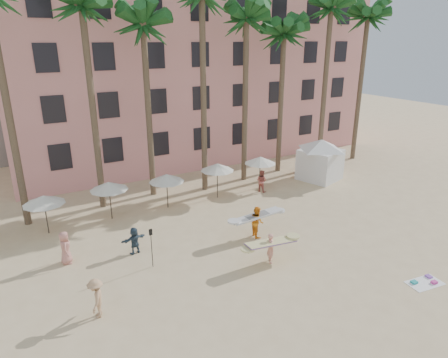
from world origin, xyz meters
name	(u,v)px	position (x,y,z in m)	size (l,w,h in m)	color
ground	(287,295)	(0.00, 0.00, 0.00)	(120.00, 120.00, 0.00)	#D1B789
pink_hotel	(188,74)	(7.00, 26.00, 8.00)	(35.00, 14.00, 16.00)	pink
palm_row	(166,15)	(0.51, 15.00, 12.97)	(44.40, 5.40, 16.30)	brown
umbrella_row	(139,182)	(-3.00, 12.50, 2.33)	(22.50, 2.70, 2.73)	#332B23
cabana	(321,156)	(12.69, 11.86, 2.07)	(5.65, 5.65, 3.50)	silver
beach_towel	(425,282)	(6.65, -2.57, 0.03)	(1.90, 1.20, 0.14)	white
carrier_yellow	(271,246)	(1.09, 2.83, 0.96)	(2.96, 0.77, 1.69)	tan
carrier_white	(257,221)	(2.11, 5.72, 1.03)	(3.27, 1.05, 1.94)	orange
beachgoers	(150,238)	(-4.22, 7.05, 0.88)	(16.06, 10.19, 1.85)	tan
paddle	(151,243)	(-4.67, 5.49, 1.41)	(0.18, 0.04, 2.23)	black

